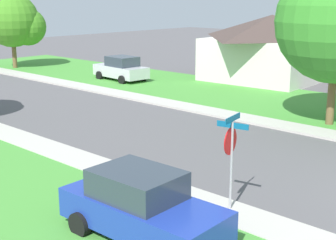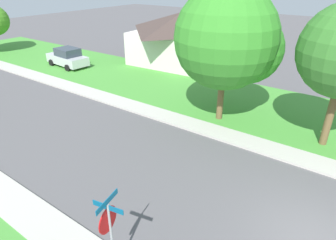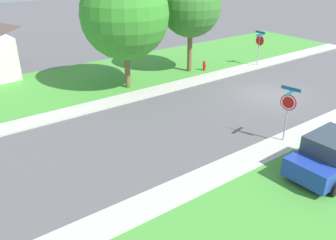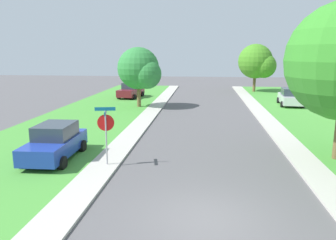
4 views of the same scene
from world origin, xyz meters
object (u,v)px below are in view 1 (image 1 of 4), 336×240
object	(u,v)px
stop_sign_far_corner	(231,147)
tree_sidewalk_near	(16,22)
car_silver_near_corner	(121,69)
house_right_setback	(271,46)
car_blue_far_down_street	(142,206)

from	to	relation	value
stop_sign_far_corner	tree_sidewalk_near	bearing A→B (deg)	69.31
car_silver_near_corner	stop_sign_far_corner	bearing A→B (deg)	-124.48
stop_sign_far_corner	house_right_setback	world-z (taller)	house_right_setback
tree_sidewalk_near	house_right_setback	xyz separation A→B (m)	(9.41, -18.29, -1.45)
tree_sidewalk_near	stop_sign_far_corner	bearing A→B (deg)	-110.69
house_right_setback	tree_sidewalk_near	bearing A→B (deg)	117.24
car_silver_near_corner	tree_sidewalk_near	distance (m)	11.45
stop_sign_far_corner	car_silver_near_corner	size ratio (longest dim) A/B	0.62
house_right_setback	car_silver_near_corner	bearing A→B (deg)	136.86
stop_sign_far_corner	car_blue_far_down_street	distance (m)	3.02
tree_sidewalk_near	house_right_setback	bearing A→B (deg)	-62.76
car_silver_near_corner	tree_sidewalk_near	xyz separation A→B (m)	(-1.58, 10.95, 2.95)
car_blue_far_down_street	tree_sidewalk_near	xyz separation A→B (m)	(13.89, 28.77, 2.95)
stop_sign_far_corner	tree_sidewalk_near	world-z (taller)	tree_sidewalk_near
tree_sidewalk_near	house_right_setback	distance (m)	20.62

